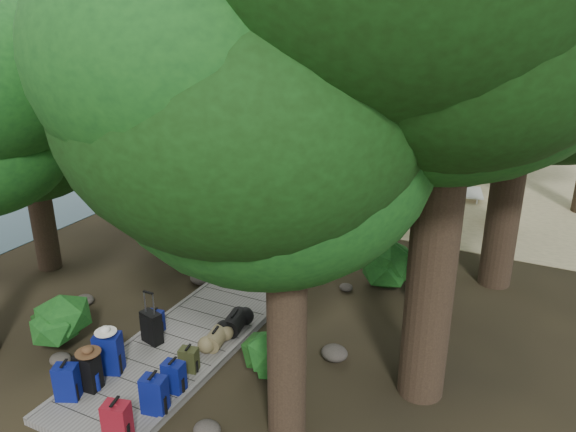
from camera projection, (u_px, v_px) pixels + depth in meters
The scene contains 49 objects.
ground at pixel (240, 300), 12.73m from camera, with size 120.00×120.00×0.00m, color #322A19.
sand_beach at pixel (417, 147), 26.13m from camera, with size 40.00×22.00×0.02m, color #D0BD8D.
water_bay at pixel (65, 83), 46.94m from camera, with size 50.00×60.00×0.02m, color #274751.
distant_hill at pixel (162, 57), 69.53m from camera, with size 32.00×16.00×12.00m, color black.
boardwalk at pixel (261, 279), 13.55m from camera, with size 2.00×12.00×0.12m, color gray.
backpack_left_a at pixel (67, 380), 9.27m from camera, with size 0.37×0.26×0.70m, color navy, non-canonical shape.
backpack_left_b at pixel (88, 370), 9.51m from camera, with size 0.39×0.28×0.72m, color black, non-canonical shape.
backpack_left_c at pixel (109, 351), 9.93m from camera, with size 0.45×0.32×0.84m, color navy, non-canonical shape.
backpack_left_d at pixel (155, 320), 11.23m from camera, with size 0.32×0.23×0.48m, color navy, non-canonical shape.
backpack_right_a at pixel (117, 420), 8.40m from camera, with size 0.39×0.28×0.70m, color maroon, non-canonical shape.
backpack_right_b at pixel (154, 393), 8.96m from camera, with size 0.40×0.28×0.71m, color navy, non-canonical shape.
backpack_right_c at pixel (174, 375), 9.47m from camera, with size 0.36×0.25×0.61m, color navy, non-canonical shape.
backpack_right_d at pixel (189, 358), 10.02m from camera, with size 0.32×0.23×0.49m, color #38391A, non-canonical shape.
duffel_right_khaki at pixel (216, 339), 10.74m from camera, with size 0.35×0.52×0.35m, color olive, non-canonical shape.
duffel_right_black at pixel (235, 323), 11.23m from camera, with size 0.39×0.62×0.39m, color black, non-canonical shape.
suitcase_on_boardwalk at pixel (152, 327), 10.84m from camera, with size 0.42×0.23×0.65m, color black, non-canonical shape.
lone_suitcase_on_sand at pixel (370, 191), 18.98m from camera, with size 0.44×0.25×0.68m, color black, non-canonical shape.
hat_brown at pixel (87, 349), 9.35m from camera, with size 0.43×0.43×0.13m, color #51351E, non-canonical shape.
hat_white at pixel (105, 329), 9.72m from camera, with size 0.39×0.39×0.13m, color silver, non-canonical shape.
kayak at pixel (293, 170), 22.00m from camera, with size 0.72×3.31×0.33m, color red.
sun_lounger at pixel (472, 189), 19.21m from camera, with size 0.66×2.05×0.66m, color silver, non-canonical shape.
tree_right_a at pixel (287, 173), 7.32m from camera, with size 5.07×5.07×8.46m, color black, non-canonical shape.
tree_right_b at pixel (453, 60), 7.78m from camera, with size 6.24×6.24×11.14m, color black, non-canonical shape.
tree_right_c at pixel (457, 84), 10.46m from camera, with size 5.65×5.65×9.78m, color black, non-canonical shape.
tree_right_d at pixel (527, 53), 11.62m from camera, with size 5.82×5.82×10.68m, color black, non-canonical shape.
tree_right_e at pixel (523, 54), 15.10m from camera, with size 5.57×5.57×10.03m, color black, non-canonical shape.
tree_left_b at pixel (23, 104), 12.86m from camera, with size 4.60×4.60×8.27m, color black, non-canonical shape.
tree_left_c at pixel (174, 93), 15.30m from camera, with size 4.62×4.62×8.03m, color black, non-canonical shape.
tree_back_a at pixel (385, 42), 23.87m from camera, with size 5.51×5.51×9.54m, color black, non-canonical shape.
tree_back_b at pixel (465, 46), 23.92m from camera, with size 5.14×5.14×9.18m, color black, non-canonical shape.
tree_back_c at pixel (535, 57), 22.58m from camera, with size 4.73×4.73×8.51m, color black, non-canonical shape.
tree_back_d at pixel (305, 66), 26.15m from camera, with size 4.28×4.28×7.14m, color black, non-canonical shape.
palm_right_a at pixel (441, 102), 14.83m from camera, with size 4.51×4.51×7.69m, color #103912, non-canonical shape.
palm_right_b at pixel (530, 73), 18.03m from camera, with size 4.35×4.35×8.41m, color #103912, non-canonical shape.
palm_right_c at pixel (462, 84), 20.46m from camera, with size 4.46×4.46×7.10m, color #103912, non-canonical shape.
palm_left_a at pixel (223, 79), 18.71m from camera, with size 4.94×4.94×7.85m, color #103912, non-canonical shape.
rock_left_a at pixel (60, 359), 10.42m from camera, with size 0.41×0.37×0.23m, color #4C473F, non-canonical shape.
rock_left_b at pixel (85, 300), 12.51m from camera, with size 0.41×0.37×0.23m, color #4C473F, non-canonical shape.
rock_left_c at pixel (201, 278), 13.43m from camera, with size 0.55×0.50×0.30m, color #4C473F, non-canonical shape.
rock_left_d at pixel (233, 233), 16.22m from camera, with size 0.26×0.24×0.14m, color #4C473F, non-canonical shape.
rock_right_a at pixel (207, 430), 8.68m from camera, with size 0.44×0.40×0.24m, color #4C473F, non-canonical shape.
rock_right_b at pixel (334, 353), 10.56m from camera, with size 0.51×0.46×0.28m, color #4C473F, non-canonical shape.
rock_right_c at pixel (346, 287), 13.11m from camera, with size 0.32×0.29×0.17m, color #4C473F, non-canonical shape.
shrub_left_a at pixel (57, 321), 10.83m from camera, with size 1.24×1.24×1.12m, color #154617, non-canonical shape.
shrub_left_b at pixel (201, 250), 14.22m from camera, with size 1.01×1.01×0.91m, color #154617, non-canonical shape.
shrub_left_c at pixel (221, 202), 17.29m from camera, with size 1.23×1.23×1.11m, color #154617, non-canonical shape.
shrub_right_a at pixel (270, 354), 9.91m from camera, with size 1.10×1.10×0.99m, color #154617, non-canonical shape.
shrub_right_b at pixel (390, 262), 13.15m from camera, with size 1.39×1.39×1.25m, color #154617, non-canonical shape.
shrub_right_c at pixel (386, 215), 16.68m from camera, with size 0.93×0.93×0.83m, color #154617, non-canonical shape.
Camera 1 is at (5.97, -9.56, 6.31)m, focal length 35.00 mm.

